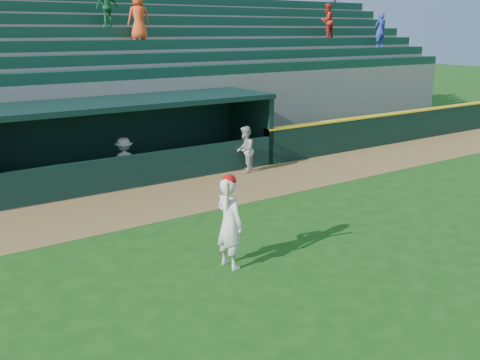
# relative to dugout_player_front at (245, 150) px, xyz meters

# --- Properties ---
(ground) EXTENTS (120.00, 120.00, 0.00)m
(ground) POSITION_rel_dugout_player_front_xyz_m (-3.30, -6.11, -0.76)
(ground) COLOR #184711
(ground) RESTS_ON ground
(warning_track) EXTENTS (40.00, 3.00, 0.01)m
(warning_track) POSITION_rel_dugout_player_front_xyz_m (-3.30, -1.21, -0.76)
(warning_track) COLOR brown
(warning_track) RESTS_ON ground
(field_wall_right) EXTENTS (15.50, 0.30, 1.20)m
(field_wall_right) POSITION_rel_dugout_player_front_xyz_m (8.95, 0.44, -0.16)
(field_wall_right) COLOR black
(field_wall_right) RESTS_ON ground
(wall_stripe_right) EXTENTS (15.50, 0.32, 0.06)m
(wall_stripe_right) POSITION_rel_dugout_player_front_xyz_m (8.95, 0.44, 0.47)
(wall_stripe_right) COLOR yellow
(wall_stripe_right) RESTS_ON field_wall_right
(dugout_player_front) EXTENTS (0.94, 0.93, 1.53)m
(dugout_player_front) POSITION_rel_dugout_player_front_xyz_m (0.00, 0.00, 0.00)
(dugout_player_front) COLOR #A6A5A0
(dugout_player_front) RESTS_ON ground
(dugout_player_inside) EXTENTS (1.04, 0.76, 1.45)m
(dugout_player_inside) POSITION_rel_dugout_player_front_xyz_m (-3.83, 0.82, -0.04)
(dugout_player_inside) COLOR #A0A09B
(dugout_player_inside) RESTS_ON ground
(dugout) EXTENTS (9.40, 2.80, 2.46)m
(dugout) POSITION_rel_dugout_player_front_xyz_m (-3.30, 1.90, 0.59)
(dugout) COLOR #62625D
(dugout) RESTS_ON ground
(stands) EXTENTS (34.50, 6.27, 7.48)m
(stands) POSITION_rel_dugout_player_front_xyz_m (-3.35, 6.46, 1.64)
(stands) COLOR slate
(stands) RESTS_ON ground
(batter_at_plate) EXTENTS (0.59, 0.80, 1.90)m
(batter_at_plate) POSITION_rel_dugout_player_front_xyz_m (-4.43, -5.79, 0.18)
(batter_at_plate) COLOR silver
(batter_at_plate) RESTS_ON ground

